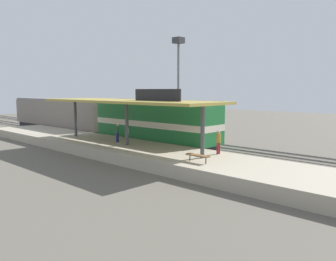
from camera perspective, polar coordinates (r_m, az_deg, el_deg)
ground_plane at (r=33.72m, az=1.84°, el=-2.65°), size 120.00×120.00×0.00m
track_near at (r=32.27m, az=-0.52°, el=-3.02°), size 3.20×110.00×0.16m
track_far at (r=35.68m, az=4.62°, el=-2.10°), size 3.20×110.00×0.16m
platform at (r=29.11m, az=-6.83°, el=-3.30°), size 6.00×44.00×0.90m
station_canopy at (r=28.62m, az=-6.83°, el=4.76°), size 5.20×18.00×4.70m
platform_bench at (r=21.94m, az=5.00°, el=-4.21°), size 0.44×1.70×0.50m
locomotive at (r=33.00m, az=-2.39°, el=1.36°), size 2.93×14.43×4.44m
passenger_carriage_single at (r=47.56m, az=-17.70°, el=2.58°), size 2.90×20.00×4.24m
freight_car at (r=39.63m, az=-2.41°, el=1.62°), size 2.80×12.00×3.54m
light_mast at (r=41.22m, az=1.75°, el=10.77°), size 1.10×1.10×11.70m
person_waiting at (r=24.90m, az=8.44°, el=-1.75°), size 0.34×0.34×1.71m
person_walking at (r=30.58m, az=-8.48°, el=-0.18°), size 0.34×0.34×1.71m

